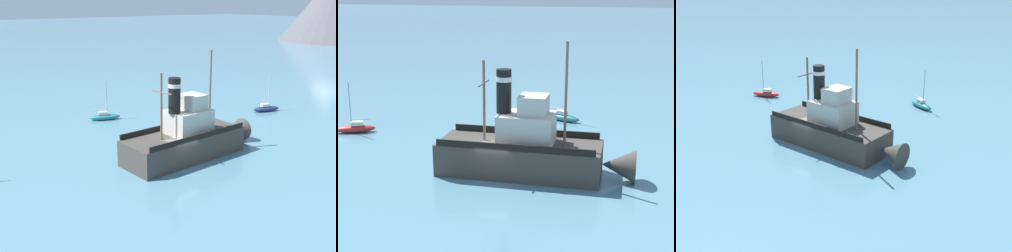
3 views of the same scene
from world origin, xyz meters
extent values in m
plane|color=teal|center=(0.00, 0.00, 0.00)|extent=(600.00, 600.00, 0.00)
cube|color=#423D38|center=(-1.56, 1.45, 1.20)|extent=(5.02, 12.21, 2.40)
cone|color=#423D38|center=(-1.93, 8.64, 1.20)|extent=(2.47, 2.52, 2.35)
cube|color=beige|center=(-1.58, 1.95, 3.50)|extent=(3.20, 4.15, 2.20)
cube|color=beige|center=(-1.61, 2.45, 5.30)|extent=(2.30, 2.11, 1.40)
cylinder|color=black|center=(-1.49, 0.25, 6.20)|extent=(1.10, 1.10, 3.20)
cylinder|color=silver|center=(-1.49, 0.25, 7.10)|extent=(1.16, 1.16, 0.35)
cylinder|color=#75604C|center=(-1.73, 4.75, 6.15)|extent=(0.20, 0.20, 7.50)
cylinder|color=#75604C|center=(-1.42, -1.25, 5.40)|extent=(0.20, 0.20, 6.00)
cylinder|color=#75604C|center=(-1.42, -1.25, 6.72)|extent=(2.60, 0.25, 0.12)
cube|color=black|center=(-3.71, 1.34, 2.65)|extent=(0.71, 11.39, 0.50)
cube|color=black|center=(0.60, 1.56, 2.65)|extent=(0.71, 11.39, 0.50)
ellipsoid|color=#23757A|center=(-17.67, 1.83, 0.35)|extent=(2.42, 3.94, 0.70)
cube|color=silver|center=(-17.74, 1.64, 0.88)|extent=(1.00, 1.26, 0.36)
cylinder|color=#B7B7BC|center=(-17.56, 2.11, 2.80)|extent=(0.10, 0.10, 4.20)
cylinder|color=#B7B7BC|center=(-17.89, 1.27, 1.25)|extent=(0.74, 1.70, 0.08)
ellipsoid|color=#B22823|center=(-7.75, -16.47, 0.35)|extent=(2.74, 3.88, 0.70)
cube|color=silver|center=(-7.85, -16.29, 0.88)|extent=(1.08, 1.27, 0.36)
cylinder|color=#B7B7BC|center=(-7.61, -16.74, 2.80)|extent=(0.10, 0.10, 4.20)
cylinder|color=#B7B7BC|center=(-8.03, -15.94, 1.25)|extent=(0.91, 1.63, 0.08)
camera|label=1|loc=(27.45, -22.15, 14.39)|focal=45.00mm
camera|label=2|loc=(33.47, 10.72, 13.63)|focal=55.00mm
camera|label=3|loc=(25.81, 28.17, 16.44)|focal=45.00mm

